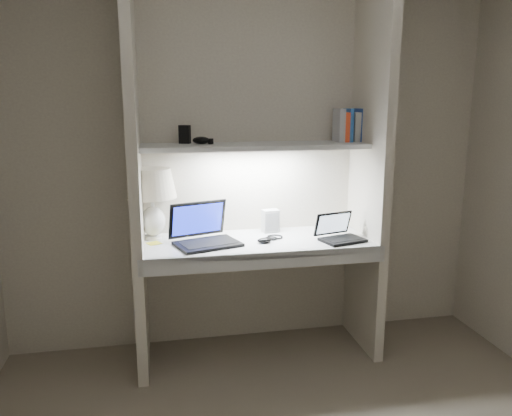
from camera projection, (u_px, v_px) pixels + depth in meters
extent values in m
cube|color=beige|center=(250.00, 159.00, 3.30)|extent=(3.20, 0.01, 2.50)
cube|color=beige|center=(135.00, 167.00, 2.90)|extent=(0.06, 0.55, 2.50)
cube|color=beige|center=(370.00, 161.00, 3.17)|extent=(0.06, 0.55, 2.50)
cube|color=white|center=(258.00, 243.00, 3.14)|extent=(1.40, 0.55, 0.04)
cube|color=silver|center=(266.00, 260.00, 2.90)|extent=(1.46, 0.03, 0.10)
cube|color=silver|center=(255.00, 146.00, 3.10)|extent=(1.40, 0.36, 0.03)
cube|color=white|center=(255.00, 150.00, 3.11)|extent=(0.60, 0.04, 0.02)
cylinder|color=white|center=(154.00, 237.00, 3.17)|extent=(0.11, 0.11, 0.02)
ellipsoid|color=white|center=(153.00, 221.00, 3.15)|extent=(0.15, 0.15, 0.19)
cylinder|color=white|center=(153.00, 204.00, 3.12)|extent=(0.02, 0.02, 0.08)
sphere|color=#FFD899|center=(152.00, 191.00, 3.11)|extent=(0.04, 0.04, 0.04)
cube|color=black|center=(208.00, 244.00, 3.01)|extent=(0.43, 0.36, 0.02)
cube|color=black|center=(208.00, 243.00, 3.01)|extent=(0.35, 0.27, 0.00)
cube|color=black|center=(197.00, 219.00, 3.12)|extent=(0.37, 0.18, 0.23)
cube|color=#1B2EE8|center=(198.00, 219.00, 3.11)|extent=(0.33, 0.15, 0.19)
cube|color=black|center=(343.00, 240.00, 3.10)|extent=(0.30, 0.24, 0.02)
cube|color=black|center=(343.00, 239.00, 3.10)|extent=(0.24, 0.18, 0.00)
cube|color=black|center=(333.00, 223.00, 3.18)|extent=(0.26, 0.12, 0.15)
cube|color=silver|center=(333.00, 223.00, 3.17)|extent=(0.23, 0.10, 0.12)
cube|color=silver|center=(270.00, 221.00, 3.32)|extent=(0.12, 0.09, 0.15)
ellipsoid|color=black|center=(264.00, 240.00, 3.07)|extent=(0.09, 0.06, 0.03)
torus|color=black|center=(275.00, 237.00, 3.18)|extent=(0.12, 0.12, 0.01)
cube|color=yellow|center=(154.00, 243.00, 3.06)|extent=(0.11, 0.11, 0.00)
cube|color=silver|center=(363.00, 127.00, 3.27)|extent=(0.03, 0.14, 0.19)
cube|color=#284BA1|center=(359.00, 125.00, 3.26)|extent=(0.04, 0.14, 0.21)
cube|color=#B7B8B3|center=(354.00, 127.00, 3.26)|extent=(0.04, 0.14, 0.19)
cube|color=blue|center=(348.00, 125.00, 3.25)|extent=(0.02, 0.14, 0.21)
cube|color=#F84B23|center=(344.00, 127.00, 3.24)|extent=(0.03, 0.14, 0.19)
cube|color=#B7B6BB|center=(339.00, 125.00, 3.24)|extent=(0.04, 0.14, 0.21)
cube|color=black|center=(185.00, 134.00, 3.11)|extent=(0.08, 0.07, 0.11)
ellipsoid|color=black|center=(201.00, 140.00, 3.06)|extent=(0.13, 0.11, 0.05)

